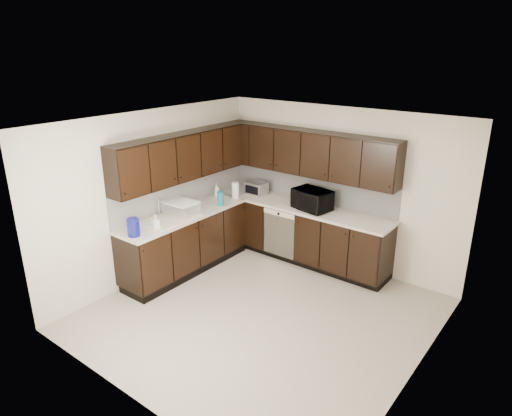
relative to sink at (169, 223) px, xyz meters
The scene contains 20 objects.
floor 1.90m from the sink, ahead, with size 4.00×4.00×0.00m, color #A89B8B.
ceiling 2.33m from the sink, ahead, with size 4.00×4.00×0.00m, color white.
wall_back 2.65m from the sink, 50.13° to the left, with size 4.00×0.02×2.50m, color beige.
wall_left 0.49m from the sink, behind, with size 0.02×4.00×2.50m, color beige.
wall_right 3.70m from the sink, ahead, with size 0.02×4.00×2.50m, color beige.
wall_front 2.63m from the sink, 49.77° to the right, with size 4.00×0.02×2.50m, color beige.
lower_cabinets 1.39m from the sink, 58.99° to the left, with size 3.00×2.80×0.90m.
countertop 1.31m from the sink, 59.01° to the left, with size 3.03×2.83×0.04m.
backsplash 1.44m from the sink, 70.83° to the left, with size 3.00×2.80×0.48m.
upper_cabinets 1.61m from the sink, 64.56° to the left, with size 3.00×2.80×0.70m.
dishwasher 1.76m from the sink, 55.40° to the left, with size 0.58×0.04×0.78m.
sink is the anchor object (origin of this frame).
microwave 2.19m from the sink, 49.36° to the left, with size 0.57×0.39×0.32m, color black.
soap_bottle_a 0.40m from the sink, 70.23° to the right, with size 0.09×0.09×0.20m, color gray.
soap_bottle_b 1.24m from the sink, 97.33° to the left, with size 0.09×0.09×0.23m, color gray.
toaster_oven 1.77m from the sink, 80.67° to the left, with size 0.34×0.25×0.21m, color #AAAAAC.
storage_bin 0.32m from the sink, 98.06° to the left, with size 0.48×0.35×0.19m, color white.
blue_pitcher 0.72m from the sink, 83.30° to the right, with size 0.16×0.16×0.25m, color navy.
teal_tumbler 0.96m from the sink, 78.41° to the left, with size 0.10×0.10×0.23m, color #0B6D81.
paper_towel_roll 1.38m from the sink, 84.57° to the left, with size 0.12×0.12×0.26m, color silver.
Camera 1 is at (3.12, -4.14, 3.37)m, focal length 32.00 mm.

